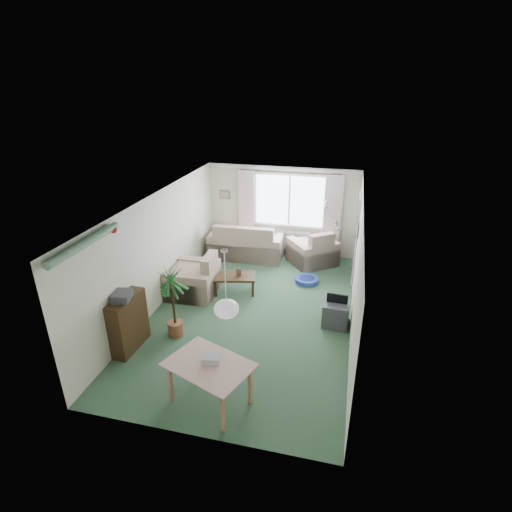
% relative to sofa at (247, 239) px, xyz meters
% --- Properties ---
extents(ground, '(6.50, 6.50, 0.00)m').
position_rel_sofa_xyz_m(ground, '(0.85, -2.75, -0.49)').
color(ground, '#305036').
extents(window, '(1.80, 0.03, 1.30)m').
position_rel_sofa_xyz_m(window, '(1.05, 0.48, 1.01)').
color(window, white).
extents(curtain_rod, '(2.60, 0.03, 0.03)m').
position_rel_sofa_xyz_m(curtain_rod, '(1.05, 0.40, 1.78)').
color(curtain_rod, black).
extents(curtain_left, '(0.45, 0.08, 2.00)m').
position_rel_sofa_xyz_m(curtain_left, '(-0.10, 0.38, 0.78)').
color(curtain_left, beige).
extents(curtain_right, '(0.45, 0.08, 2.00)m').
position_rel_sofa_xyz_m(curtain_right, '(2.20, 0.38, 0.78)').
color(curtain_right, beige).
extents(radiator, '(1.20, 0.10, 0.55)m').
position_rel_sofa_xyz_m(radiator, '(1.05, 0.44, -0.09)').
color(radiator, white).
extents(doorway, '(0.03, 0.95, 2.00)m').
position_rel_sofa_xyz_m(doorway, '(2.84, -0.55, 0.51)').
color(doorway, black).
extents(pendant_lamp, '(0.36, 0.36, 0.36)m').
position_rel_sofa_xyz_m(pendant_lamp, '(1.05, -5.05, 0.99)').
color(pendant_lamp, white).
extents(tinsel_garland, '(1.60, 1.60, 0.12)m').
position_rel_sofa_xyz_m(tinsel_garland, '(-1.07, -5.05, 1.79)').
color(tinsel_garland, '#196626').
extents(bauble_cluster_a, '(0.20, 0.20, 0.20)m').
position_rel_sofa_xyz_m(bauble_cluster_a, '(2.15, -1.85, 1.73)').
color(bauble_cluster_a, silver).
extents(bauble_cluster_b, '(0.20, 0.20, 0.20)m').
position_rel_sofa_xyz_m(bauble_cluster_b, '(2.45, -3.05, 1.73)').
color(bauble_cluster_b, silver).
extents(wall_picture_back, '(0.28, 0.03, 0.22)m').
position_rel_sofa_xyz_m(wall_picture_back, '(-0.75, 0.48, 1.06)').
color(wall_picture_back, brown).
extents(wall_picture_right, '(0.03, 0.24, 0.30)m').
position_rel_sofa_xyz_m(wall_picture_right, '(2.83, -1.55, 1.06)').
color(wall_picture_right, brown).
extents(sofa, '(1.99, 1.12, 0.98)m').
position_rel_sofa_xyz_m(sofa, '(0.00, 0.00, 0.00)').
color(sofa, beige).
rests_on(sofa, ground).
extents(armchair_corner, '(1.45, 1.44, 0.95)m').
position_rel_sofa_xyz_m(armchair_corner, '(1.78, -0.02, -0.01)').
color(armchair_corner, beige).
rests_on(armchair_corner, ground).
extents(armchair_left, '(1.07, 1.13, 0.97)m').
position_rel_sofa_xyz_m(armchair_left, '(-0.65, -2.29, -0.00)').
color(armchair_left, beige).
rests_on(armchair_left, ground).
extents(coffee_table, '(1.01, 0.71, 0.41)m').
position_rel_sofa_xyz_m(coffee_table, '(0.25, -2.02, -0.28)').
color(coffee_table, black).
rests_on(coffee_table, ground).
extents(photo_frame, '(0.12, 0.04, 0.16)m').
position_rel_sofa_xyz_m(photo_frame, '(0.34, -1.97, 0.01)').
color(photo_frame, brown).
rests_on(photo_frame, coffee_table).
extents(bookshelf, '(0.32, 0.85, 1.03)m').
position_rel_sofa_xyz_m(bookshelf, '(-0.99, -4.42, 0.03)').
color(bookshelf, black).
rests_on(bookshelf, ground).
extents(hifi_box, '(0.35, 0.40, 0.14)m').
position_rel_sofa_xyz_m(hifi_box, '(-0.99, -4.49, 0.61)').
color(hifi_box, '#38383D').
rests_on(hifi_box, bookshelf).
extents(houseplant, '(0.72, 0.72, 1.46)m').
position_rel_sofa_xyz_m(houseplant, '(-0.37, -3.87, 0.24)').
color(houseplant, '#1E5828').
rests_on(houseplant, ground).
extents(dining_table, '(1.29, 1.08, 0.69)m').
position_rel_sofa_xyz_m(dining_table, '(0.86, -5.35, -0.14)').
color(dining_table, tan).
rests_on(dining_table, ground).
extents(gift_box, '(0.28, 0.22, 0.12)m').
position_rel_sofa_xyz_m(gift_box, '(0.88, -5.30, 0.26)').
color(gift_box, '#AFB0BA').
rests_on(gift_box, dining_table).
extents(tv_cube, '(0.52, 0.56, 0.48)m').
position_rel_sofa_xyz_m(tv_cube, '(2.55, -2.78, -0.25)').
color(tv_cube, '#404045').
rests_on(tv_cube, ground).
extents(pet_bed, '(0.68, 0.68, 0.11)m').
position_rel_sofa_xyz_m(pet_bed, '(1.79, -1.15, -0.43)').
color(pet_bed, '#22509D').
rests_on(pet_bed, ground).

